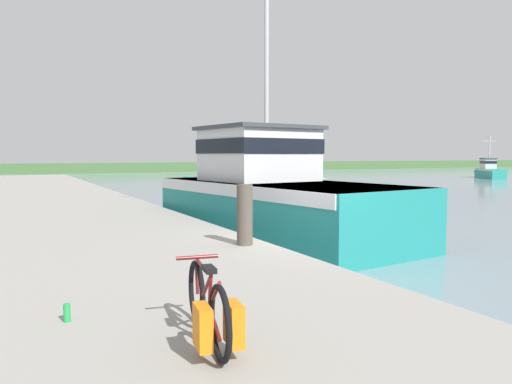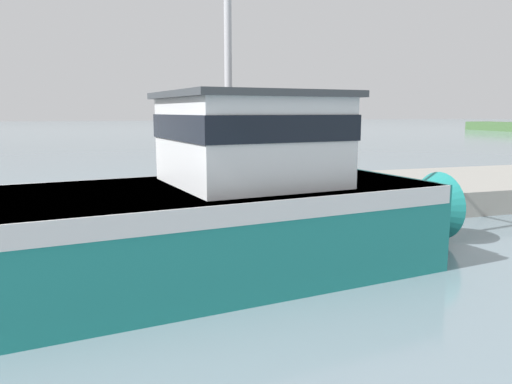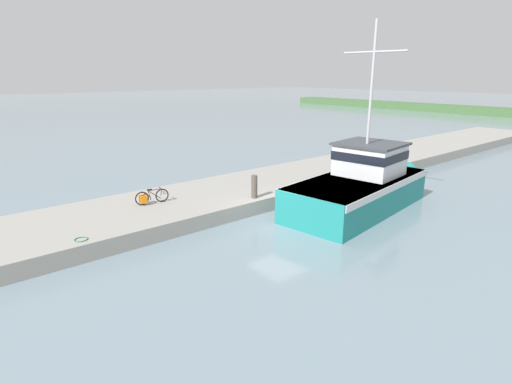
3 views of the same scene
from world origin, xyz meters
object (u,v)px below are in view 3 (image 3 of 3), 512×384
(mooring_post, at_px, (254,187))
(water_bottle_on_curb, at_px, (164,192))
(bicycle_touring, at_px, (149,197))
(fishing_boat_main, at_px, (362,184))

(mooring_post, relative_size, water_bottle_on_curb, 6.14)
(bicycle_touring, bearing_deg, fishing_boat_main, 67.33)
(fishing_boat_main, relative_size, bicycle_touring, 6.51)
(fishing_boat_main, height_order, water_bottle_on_curb, fishing_boat_main)
(mooring_post, bearing_deg, fishing_boat_main, 56.82)
(water_bottle_on_curb, bearing_deg, mooring_post, 42.08)
(bicycle_touring, distance_m, mooring_post, 5.33)
(fishing_boat_main, relative_size, mooring_post, 9.10)
(mooring_post, xyz_separation_m, water_bottle_on_curb, (-3.68, -3.32, -0.51))
(fishing_boat_main, height_order, mooring_post, fishing_boat_main)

